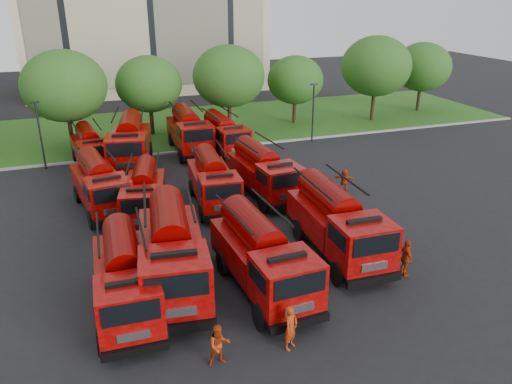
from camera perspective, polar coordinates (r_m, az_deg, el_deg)
ground at (r=25.74m, az=-1.55°, el=-7.02°), size 140.00×140.00×0.00m
lawn at (r=49.50m, az=-10.89°, el=7.18°), size 70.00×16.00×0.12m
curb at (r=41.81m, az=-9.12°, el=4.54°), size 70.00×0.30×0.14m
tree_2 at (r=43.54m, az=-21.06°, el=11.24°), size 6.72×6.72×8.22m
tree_3 at (r=46.45m, az=-12.15°, el=11.97°), size 5.88×5.88×7.19m
tree_4 at (r=46.32m, az=-3.13°, el=13.06°), size 6.55×6.55×8.01m
tree_5 at (r=49.76m, az=4.51°, el=12.65°), size 5.46×5.46×6.68m
tree_6 at (r=52.02m, az=13.58°, el=13.81°), size 6.89×6.89×8.42m
tree_7 at (r=57.72m, az=18.49°, el=13.40°), size 6.05×6.05×7.39m
lamp_post_0 at (r=39.94m, az=-23.48°, el=6.36°), size 0.60×0.25×5.11m
lamp_post_1 at (r=44.01m, az=6.55°, el=9.38°), size 0.60×0.25×5.11m
fire_truck_0 at (r=21.42m, az=-14.70°, el=-9.43°), size 2.70×7.00×3.16m
fire_truck_1 at (r=22.44m, az=-9.60°, el=-6.71°), size 3.70×8.25×3.63m
fire_truck_2 at (r=22.09m, az=0.69°, el=-7.30°), size 3.06×7.49×3.34m
fire_truck_3 at (r=25.29m, az=9.25°, el=-3.44°), size 2.98×7.68×3.46m
fire_truck_4 at (r=31.61m, az=-17.42°, el=0.85°), size 3.48×7.26×3.17m
fire_truck_5 at (r=29.92m, az=-12.67°, el=-0.11°), size 3.44×6.74×2.93m
fire_truck_6 at (r=30.97m, az=-4.93°, el=1.32°), size 2.91×6.98×3.10m
fire_truck_7 at (r=32.23m, az=0.85°, el=2.38°), size 3.09×7.31×3.24m
fire_truck_8 at (r=39.65m, az=-18.41°, el=4.82°), size 2.92×6.63×2.92m
fire_truck_9 at (r=38.84m, az=-14.23°, el=5.49°), size 4.13×8.37×3.65m
fire_truck_10 at (r=41.57m, az=-7.65°, el=6.91°), size 2.85×7.59×3.44m
fire_truck_11 at (r=40.95m, az=-3.70°, el=6.57°), size 2.85×6.93×3.09m
firefighter_0 at (r=19.77m, az=3.92°, el=-17.30°), size 0.83×0.79×1.82m
firefighter_1 at (r=19.11m, az=-4.16°, el=-18.97°), size 0.81×0.46×1.65m
firefighter_2 at (r=24.91m, az=16.53°, el=-9.10°), size 0.79×1.18×1.86m
firefighter_3 at (r=26.90m, az=9.31°, el=-5.95°), size 1.33×0.97×1.84m
firefighter_4 at (r=26.49m, az=-12.43°, el=-6.67°), size 0.91×0.91×1.60m
firefighter_5 at (r=34.15m, az=9.97°, el=0.28°), size 1.47×1.24×1.48m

